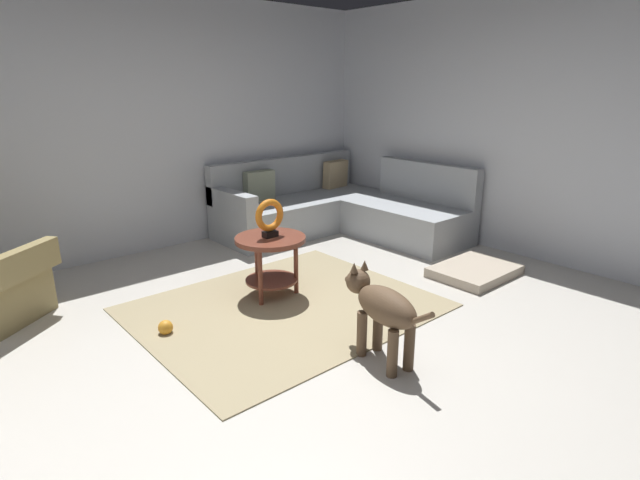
{
  "coord_description": "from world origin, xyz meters",
  "views": [
    {
      "loc": [
        -2.12,
        -2.36,
        1.77
      ],
      "look_at": [
        0.45,
        0.6,
        0.55
      ],
      "focal_mm": 28.15,
      "sensor_mm": 36.0,
      "label": 1
    }
  ],
  "objects": [
    {
      "name": "ground_plane",
      "position": [
        0.0,
        0.0,
        -0.05
      ],
      "size": [
        6.0,
        6.0,
        0.1
      ],
      "primitive_type": "cube",
      "color": "beige"
    },
    {
      "name": "wall_back",
      "position": [
        0.0,
        2.94,
        1.35
      ],
      "size": [
        6.0,
        0.12,
        2.7
      ],
      "primitive_type": "cube",
      "color": "silver",
      "rests_on": "ground_plane"
    },
    {
      "name": "wall_right",
      "position": [
        2.94,
        0.0,
        1.35
      ],
      "size": [
        0.12,
        6.0,
        2.7
      ],
      "primitive_type": "cube",
      "color": "silver",
      "rests_on": "ground_plane"
    },
    {
      "name": "area_rug",
      "position": [
        0.15,
        0.7,
        0.01
      ],
      "size": [
        2.3,
        1.9,
        0.01
      ],
      "primitive_type": "cube",
      "color": "tan",
      "rests_on": "ground_plane"
    },
    {
      "name": "sectional_couch",
      "position": [
        1.99,
        2.02,
        0.29
      ],
      "size": [
        2.2,
        2.25,
        0.88
      ],
      "color": "#9EA3A8",
      "rests_on": "ground_plane"
    },
    {
      "name": "side_table",
      "position": [
        0.21,
        0.97,
        0.42
      ],
      "size": [
        0.6,
        0.6,
        0.54
      ],
      "color": "brown",
      "rests_on": "ground_plane"
    },
    {
      "name": "torus_sculpture",
      "position": [
        0.21,
        0.97,
        0.71
      ],
      "size": [
        0.28,
        0.08,
        0.33
      ],
      "color": "black",
      "rests_on": "side_table"
    },
    {
      "name": "dog_bed_mat",
      "position": [
        1.98,
        0.08,
        0.04
      ],
      "size": [
        0.8,
        0.6,
        0.09
      ],
      "primitive_type": "cube",
      "color": "#B2A38E",
      "rests_on": "ground_plane"
    },
    {
      "name": "dog",
      "position": [
        0.14,
        -0.37,
        0.38
      ],
      "size": [
        0.29,
        0.85,
        0.63
      ],
      "rotation": [
        0.0,
        0.0,
        6.15
      ],
      "color": "brown",
      "rests_on": "ground_plane"
    },
    {
      "name": "dog_toy_ball",
      "position": [
        -0.79,
        0.91,
        0.05
      ],
      "size": [
        0.11,
        0.11,
        0.11
      ],
      "primitive_type": "sphere",
      "color": "orange",
      "rests_on": "ground_plane"
    }
  ]
}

